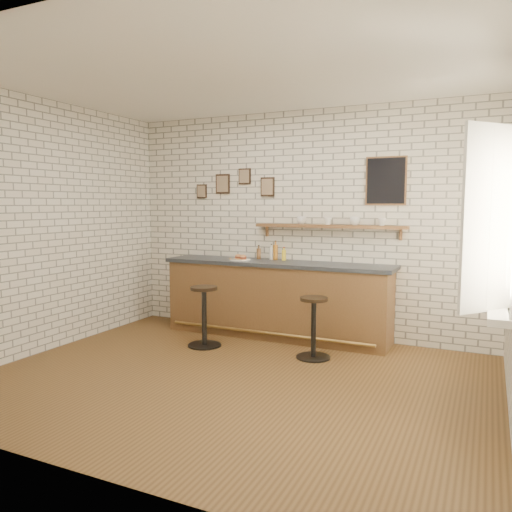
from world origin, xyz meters
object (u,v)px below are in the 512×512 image
at_px(ciabatta_sandwich, 241,257).
at_px(bitters_bottle_white, 271,253).
at_px(shelf_cup_a, 302,220).
at_px(shelf_cup_b, 328,221).
at_px(condiment_bottle_yellow, 284,255).
at_px(bar_stool_right, 314,326).
at_px(shelf_cup_c, 355,221).
at_px(book_upper, 498,300).
at_px(bar_stool_left, 204,314).
at_px(book_lower, 498,303).
at_px(sandwich_plate, 240,260).
at_px(bitters_bottle_brown, 259,253).
at_px(bar_counter, 276,299).
at_px(shelf_cup_d, 382,222).
at_px(bitters_bottle_amber, 275,252).

relative_size(ciabatta_sandwich, bitters_bottle_white, 0.86).
distance_m(shelf_cup_a, shelf_cup_b, 0.36).
distance_m(ciabatta_sandwich, shelf_cup_b, 1.26).
height_order(condiment_bottle_yellow, bar_stool_right, condiment_bottle_yellow).
bearing_deg(shelf_cup_c, condiment_bottle_yellow, 99.43).
bearing_deg(bar_stool_right, condiment_bottle_yellow, 129.78).
relative_size(condiment_bottle_yellow, book_upper, 0.81).
relative_size(bar_stool_left, shelf_cup_a, 5.83).
height_order(bar_stool_right, book_lower, book_lower).
distance_m(ciabatta_sandwich, shelf_cup_a, 0.95).
height_order(bitters_bottle_white, bar_stool_left, bitters_bottle_white).
xyz_separation_m(sandwich_plate, bitters_bottle_brown, (0.16, 0.24, 0.07)).
bearing_deg(book_lower, shelf_cup_a, 131.74).
relative_size(bar_counter, shelf_cup_d, 31.21).
bearing_deg(shelf_cup_d, bitters_bottle_amber, 153.53).
bearing_deg(sandwich_plate, bitters_bottle_amber, 30.05).
distance_m(ciabatta_sandwich, bitters_bottle_brown, 0.29).
height_order(bitters_bottle_white, condiment_bottle_yellow, bitters_bottle_white).
bearing_deg(book_upper, condiment_bottle_yellow, 157.02).
height_order(shelf_cup_a, shelf_cup_d, shelf_cup_a).
height_order(bar_stool_left, shelf_cup_c, shelf_cup_c).
bearing_deg(bar_counter, ciabatta_sandwich, -171.73).
bearing_deg(shelf_cup_c, ciabatta_sandwich, 107.93).
xyz_separation_m(bar_stool_left, shelf_cup_a, (0.91, 1.00, 1.15)).
relative_size(bitters_bottle_white, book_upper, 0.97).
bearing_deg(bitters_bottle_brown, bar_stool_left, -107.08).
bearing_deg(book_lower, bar_counter, 137.93).
relative_size(bar_counter, shelf_cup_b, 30.06).
height_order(bitters_bottle_brown, shelf_cup_c, shelf_cup_c).
height_order(ciabatta_sandwich, bitters_bottle_brown, bitters_bottle_brown).
height_order(shelf_cup_a, book_lower, shelf_cup_a).
bearing_deg(sandwich_plate, shelf_cup_a, 19.34).
distance_m(shelf_cup_a, book_lower, 2.92).
bearing_deg(bar_stool_left, shelf_cup_c, 31.71).
distance_m(sandwich_plate, shelf_cup_d, 1.92).
xyz_separation_m(bitters_bottle_white, bar_stool_right, (0.90, -0.86, -0.72)).
xyz_separation_m(bitters_bottle_amber, shelf_cup_b, (0.72, 0.03, 0.43)).
relative_size(bitters_bottle_white, shelf_cup_b, 2.10).
xyz_separation_m(bitters_bottle_brown, shelf_cup_b, (0.97, 0.03, 0.46)).
distance_m(condiment_bottle_yellow, bar_stool_left, 1.36).
bearing_deg(shelf_cup_a, book_lower, -41.33).
height_order(bitters_bottle_white, shelf_cup_d, shelf_cup_d).
relative_size(bar_stool_right, shelf_cup_d, 7.15).
height_order(shelf_cup_d, book_lower, shelf_cup_d).
bearing_deg(book_upper, ciabatta_sandwich, 165.17).
relative_size(bar_stool_right, shelf_cup_b, 6.89).
bearing_deg(bar_counter, shelf_cup_d, 8.61).
xyz_separation_m(shelf_cup_c, book_upper, (1.64, -1.60, -0.59)).
relative_size(ciabatta_sandwich, book_lower, 0.87).
bearing_deg(bar_stool_left, condiment_bottle_yellow, 55.29).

